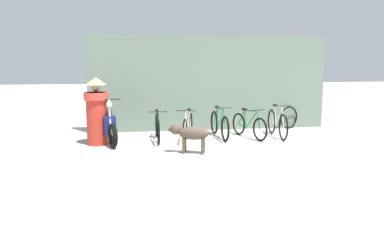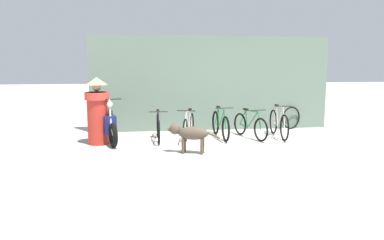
{
  "view_description": "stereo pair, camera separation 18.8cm",
  "coord_description": "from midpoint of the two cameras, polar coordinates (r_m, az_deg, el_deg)",
  "views": [
    {
      "loc": [
        -2.24,
        -7.37,
        1.96
      ],
      "look_at": [
        -0.91,
        1.18,
        0.65
      ],
      "focal_mm": 35.0,
      "sensor_mm": 36.0,
      "label": 1
    },
    {
      "loc": [
        -2.06,
        -7.4,
        1.96
      ],
      "look_at": [
        -0.91,
        1.18,
        0.65
      ],
      "focal_mm": 35.0,
      "sensor_mm": 36.0,
      "label": 2
    }
  ],
  "objects": [
    {
      "name": "spare_tire_left",
      "position": [
        11.68,
        15.31,
        0.32
      ],
      "size": [
        0.65,
        0.28,
        0.68
      ],
      "rotation": [
        0.0,
        0.0,
        0.36
      ],
      "color": "black",
      "rests_on": "ground"
    },
    {
      "name": "person_in_robes",
      "position": [
        9.35,
        -13.64,
        1.42
      ],
      "size": [
        0.82,
        0.82,
        1.63
      ],
      "rotation": [
        0.0,
        0.0,
        2.55
      ],
      "color": "#B72D23",
      "rests_on": "ground"
    },
    {
      "name": "bicycle_4",
      "position": [
        10.31,
        13.57,
        -0.54
      ],
      "size": [
        0.46,
        1.7,
        0.89
      ],
      "rotation": [
        0.0,
        0.0,
        -1.64
      ],
      "color": "black",
      "rests_on": "ground"
    },
    {
      "name": "shop_wall_back",
      "position": [
        11.11,
        3.54,
        5.59
      ],
      "size": [
        7.07,
        0.2,
        2.76
      ],
      "color": "slate",
      "rests_on": "ground"
    },
    {
      "name": "bicycle_0",
      "position": [
        9.67,
        -4.62,
        -1.14
      ],
      "size": [
        0.46,
        1.66,
        0.8
      ],
      "rotation": [
        0.0,
        0.0,
        -1.59
      ],
      "color": "black",
      "rests_on": "ground"
    },
    {
      "name": "stray_dog",
      "position": [
        8.2,
        0.25,
        -2.03
      ],
      "size": [
        1.14,
        0.54,
        0.65
      ],
      "rotation": [
        0.0,
        0.0,
        2.81
      ],
      "color": "#4C3F33",
      "rests_on": "ground"
    },
    {
      "name": "bicycle_1",
      "position": [
        9.71,
        0.03,
        -1.0
      ],
      "size": [
        0.59,
        1.66,
        0.81
      ],
      "rotation": [
        0.0,
        0.0,
        -1.85
      ],
      "color": "black",
      "rests_on": "ground"
    },
    {
      "name": "ground_plane",
      "position": [
        7.94,
        8.36,
        -5.78
      ],
      "size": [
        60.0,
        60.0,
        0.0
      ],
      "primitive_type": "plane",
      "color": "#B7B2A5"
    },
    {
      "name": "bicycle_2",
      "position": [
        9.97,
        4.88,
        -0.74
      ],
      "size": [
        0.46,
        1.72,
        0.85
      ],
      "rotation": [
        0.0,
        0.0,
        -1.52
      ],
      "color": "black",
      "rests_on": "ground"
    },
    {
      "name": "motorcycle",
      "position": [
        9.56,
        -12.29,
        -0.7
      ],
      "size": [
        0.72,
        1.88,
        1.13
      ],
      "rotation": [
        0.0,
        0.0,
        -1.28
      ],
      "color": "black",
      "rests_on": "ground"
    },
    {
      "name": "bicycle_3",
      "position": [
        10.04,
        9.35,
        -0.87
      ],
      "size": [
        0.58,
        1.56,
        0.79
      ],
      "rotation": [
        0.0,
        0.0,
        -1.28
      ],
      "color": "black",
      "rests_on": "ground"
    }
  ]
}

